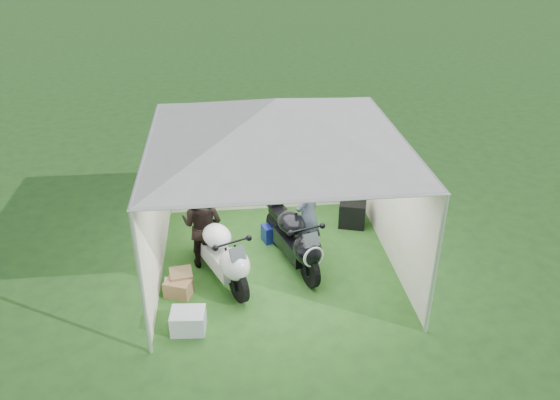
{
  "coord_description": "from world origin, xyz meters",
  "views": [
    {
      "loc": [
        -0.81,
        -7.93,
        5.54
      ],
      "look_at": [
        0.09,
        0.35,
        1.06
      ],
      "focal_mm": 35.0,
      "sensor_mm": 36.0,
      "label": 1
    }
  ],
  "objects_px": {
    "crate_1": "(182,280)",
    "crate_3": "(178,288)",
    "canopy_tent": "(277,124)",
    "motorcycle_white": "(222,252)",
    "equipment_box": "(352,214)",
    "crate_0": "(188,321)",
    "crate_2": "(174,286)",
    "person_dark_jacket": "(203,224)",
    "paddock_stand": "(274,232)",
    "person_blue_jacket": "(308,216)",
    "motorcycle_black": "(295,239)"
  },
  "relations": [
    {
      "from": "crate_1",
      "to": "crate_3",
      "type": "height_order",
      "value": "crate_1"
    },
    {
      "from": "canopy_tent",
      "to": "motorcycle_white",
      "type": "height_order",
      "value": "canopy_tent"
    },
    {
      "from": "motorcycle_white",
      "to": "equipment_box",
      "type": "xyz_separation_m",
      "value": [
        2.55,
        1.54,
        -0.3
      ]
    },
    {
      "from": "equipment_box",
      "to": "crate_0",
      "type": "height_order",
      "value": "equipment_box"
    },
    {
      "from": "crate_2",
      "to": "crate_3",
      "type": "relative_size",
      "value": 0.72
    },
    {
      "from": "canopy_tent",
      "to": "equipment_box",
      "type": "bearing_deg",
      "value": 34.37
    },
    {
      "from": "canopy_tent",
      "to": "person_dark_jacket",
      "type": "distance_m",
      "value": 2.18
    },
    {
      "from": "motorcycle_white",
      "to": "crate_3",
      "type": "distance_m",
      "value": 0.89
    },
    {
      "from": "motorcycle_white",
      "to": "canopy_tent",
      "type": "bearing_deg",
      "value": 1.18
    },
    {
      "from": "person_dark_jacket",
      "to": "paddock_stand",
      "type": "bearing_deg",
      "value": -130.16
    },
    {
      "from": "canopy_tent",
      "to": "crate_3",
      "type": "bearing_deg",
      "value": -155.14
    },
    {
      "from": "person_dark_jacket",
      "to": "crate_2",
      "type": "height_order",
      "value": "person_dark_jacket"
    },
    {
      "from": "person_blue_jacket",
      "to": "crate_3",
      "type": "relative_size",
      "value": 4.16
    },
    {
      "from": "person_blue_jacket",
      "to": "person_dark_jacket",
      "type": "bearing_deg",
      "value": -50.16
    },
    {
      "from": "motorcycle_white",
      "to": "equipment_box",
      "type": "distance_m",
      "value": 3.0
    },
    {
      "from": "motorcycle_white",
      "to": "person_dark_jacket",
      "type": "relative_size",
      "value": 1.2
    },
    {
      "from": "paddock_stand",
      "to": "equipment_box",
      "type": "height_order",
      "value": "equipment_box"
    },
    {
      "from": "motorcycle_black",
      "to": "crate_1",
      "type": "height_order",
      "value": "motorcycle_black"
    },
    {
      "from": "motorcycle_black",
      "to": "person_blue_jacket",
      "type": "xyz_separation_m",
      "value": [
        0.26,
        0.24,
        0.3
      ]
    },
    {
      "from": "crate_2",
      "to": "crate_3",
      "type": "bearing_deg",
      "value": -51.85
    },
    {
      "from": "motorcycle_black",
      "to": "person_blue_jacket",
      "type": "height_order",
      "value": "person_blue_jacket"
    },
    {
      "from": "person_blue_jacket",
      "to": "crate_1",
      "type": "xyz_separation_m",
      "value": [
        -2.18,
        -0.66,
        -0.7
      ]
    },
    {
      "from": "equipment_box",
      "to": "crate_2",
      "type": "relative_size",
      "value": 1.68
    },
    {
      "from": "paddock_stand",
      "to": "crate_2",
      "type": "bearing_deg",
      "value": -141.6
    },
    {
      "from": "canopy_tent",
      "to": "person_dark_jacket",
      "type": "bearing_deg",
      "value": 176.09
    },
    {
      "from": "crate_3",
      "to": "canopy_tent",
      "type": "bearing_deg",
      "value": 24.86
    },
    {
      "from": "crate_1",
      "to": "equipment_box",
      "type": "bearing_deg",
      "value": 27.44
    },
    {
      "from": "paddock_stand",
      "to": "crate_0",
      "type": "relative_size",
      "value": 0.86
    },
    {
      "from": "paddock_stand",
      "to": "canopy_tent",
      "type": "bearing_deg",
      "value": -91.46
    },
    {
      "from": "motorcycle_black",
      "to": "person_blue_jacket",
      "type": "bearing_deg",
      "value": 25.7
    },
    {
      "from": "motorcycle_white",
      "to": "paddock_stand",
      "type": "distance_m",
      "value": 1.57
    },
    {
      "from": "person_dark_jacket",
      "to": "crate_0",
      "type": "height_order",
      "value": "person_dark_jacket"
    },
    {
      "from": "canopy_tent",
      "to": "crate_2",
      "type": "xyz_separation_m",
      "value": [
        -1.75,
        -0.68,
        -2.47
      ]
    },
    {
      "from": "motorcycle_black",
      "to": "crate_0",
      "type": "relative_size",
      "value": 3.94
    },
    {
      "from": "crate_1",
      "to": "person_dark_jacket",
      "type": "bearing_deg",
      "value": 61.05
    },
    {
      "from": "crate_2",
      "to": "paddock_stand",
      "type": "bearing_deg",
      "value": 38.4
    },
    {
      "from": "motorcycle_black",
      "to": "paddock_stand",
      "type": "relative_size",
      "value": 4.56
    },
    {
      "from": "person_dark_jacket",
      "to": "crate_1",
      "type": "bearing_deg",
      "value": 84.56
    },
    {
      "from": "canopy_tent",
      "to": "motorcycle_white",
      "type": "bearing_deg",
      "value": -155.03
    },
    {
      "from": "motorcycle_white",
      "to": "crate_3",
      "type": "relative_size",
      "value": 4.6
    },
    {
      "from": "motorcycle_white",
      "to": "paddock_stand",
      "type": "bearing_deg",
      "value": 26.3
    },
    {
      "from": "canopy_tent",
      "to": "crate_3",
      "type": "xyz_separation_m",
      "value": [
        -1.68,
        -0.78,
        -2.44
      ]
    },
    {
      "from": "person_blue_jacket",
      "to": "crate_0",
      "type": "relative_size",
      "value": 3.43
    },
    {
      "from": "paddock_stand",
      "to": "person_blue_jacket",
      "type": "bearing_deg",
      "value": -50.36
    },
    {
      "from": "paddock_stand",
      "to": "person_blue_jacket",
      "type": "xyz_separation_m",
      "value": [
        0.53,
        -0.64,
        0.7
      ]
    },
    {
      "from": "crate_2",
      "to": "motorcycle_black",
      "type": "bearing_deg",
      "value": 14.35
    },
    {
      "from": "canopy_tent",
      "to": "crate_1",
      "type": "height_order",
      "value": "canopy_tent"
    },
    {
      "from": "equipment_box",
      "to": "crate_3",
      "type": "distance_m",
      "value": 3.77
    },
    {
      "from": "motorcycle_black",
      "to": "crate_3",
      "type": "xyz_separation_m",
      "value": [
        -1.97,
        -0.62,
        -0.42
      ]
    },
    {
      "from": "motorcycle_black",
      "to": "crate_2",
      "type": "bearing_deg",
      "value": 177.11
    }
  ]
}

